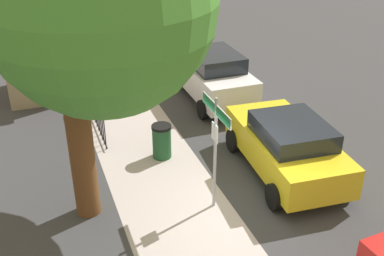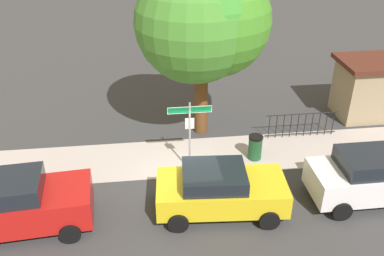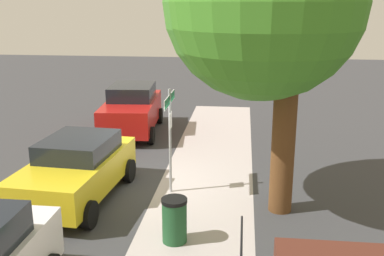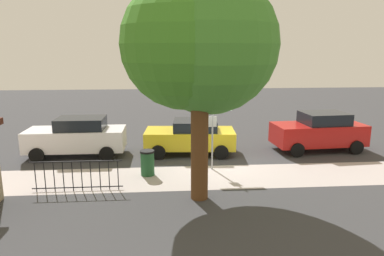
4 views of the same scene
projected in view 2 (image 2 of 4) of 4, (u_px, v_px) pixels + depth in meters
ground_plane at (182, 177)px, 15.36m from camera, size 60.00×60.00×0.00m
sidewalk_strip at (230, 154)px, 16.68m from camera, size 24.00×2.60×0.00m
street_sign at (190, 123)px, 14.74m from camera, size 1.54×0.07×2.80m
shade_tree at (203, 20)px, 15.23m from camera, size 5.02×4.45×7.14m
car_red at (17, 204)px, 12.65m from camera, size 4.39×2.31×1.83m
car_yellow at (220, 190)px, 13.41m from camera, size 4.22×2.31×1.58m
car_white at (375, 176)px, 13.89m from camera, size 4.34×1.98×1.77m
iron_fence at (301, 124)px, 17.60m from camera, size 3.07×0.04×1.07m
utility_shed at (369, 88)px, 18.86m from camera, size 2.92×2.39×2.66m
trash_bin at (255, 147)px, 16.19m from camera, size 0.55×0.55×0.98m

